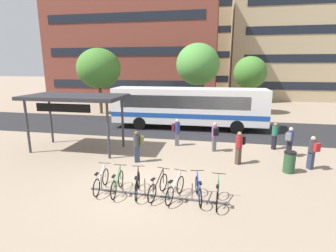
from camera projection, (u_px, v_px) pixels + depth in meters
ground at (137, 186)px, 10.92m from camera, size 200.00×200.00×0.00m
bus_lane_asphalt at (177, 127)px, 21.30m from camera, size 80.00×7.20×0.01m
city_bus at (189, 106)px, 20.73m from camera, size 12.07×2.78×3.20m
bike_rack at (156, 194)px, 10.04m from camera, size 5.52×0.28×0.70m
parked_bicycle_silver_0 at (101, 181)px, 10.51m from camera, size 0.52×1.72×0.99m
parked_bicycle_green_1 at (117, 184)px, 10.30m from camera, size 0.52×1.72×0.99m
parked_bicycle_black_2 at (137, 185)px, 10.17m from camera, size 0.56×1.70×0.99m
parked_bicycle_black_3 at (158, 187)px, 10.01m from camera, size 0.58×1.69×0.99m
parked_bicycle_silver_4 at (175, 189)px, 9.81m from camera, size 0.61×1.68×0.99m
parked_bicycle_blue_5 at (198, 190)px, 9.73m from camera, size 0.55×1.70×0.99m
parked_bicycle_green_6 at (218, 194)px, 9.46m from camera, size 0.52×1.72×0.99m
transit_shelter at (74, 99)px, 14.99m from camera, size 5.71×2.96×3.28m
commuter_olive_pack_0 at (137, 144)px, 13.47m from camera, size 0.60×0.50×1.68m
commuter_black_pack_1 at (215, 135)px, 15.18m from camera, size 0.45×0.59×1.73m
commuter_black_pack_2 at (239, 145)px, 13.21m from camera, size 0.57×0.60×1.71m
commuter_grey_pack_3 at (290, 140)px, 14.32m from camera, size 0.55×0.60×1.66m
commuter_maroon_pack_4 at (177, 130)px, 16.28m from camera, size 0.56×0.39×1.71m
commuter_navy_pack_5 at (275, 134)px, 15.61m from camera, size 0.54×0.60×1.63m
commuter_red_pack_6 at (312, 150)px, 12.52m from camera, size 0.53×0.61×1.65m
trash_bin at (289, 162)px, 12.25m from camera, size 0.55×0.55×1.03m
street_tree_0 at (198, 64)px, 25.55m from camera, size 4.22×4.22×7.08m
street_tree_1 at (250, 73)px, 26.79m from camera, size 3.34×3.34×5.88m
street_tree_2 at (99, 69)px, 26.61m from camera, size 4.45×4.45×6.68m
building_left_wing at (135, 42)px, 38.19m from camera, size 23.64×10.32×16.73m
building_right_wing at (325, 24)px, 38.64m from camera, size 26.63×11.71×22.00m
building_centre_block at (188, 47)px, 53.01m from camera, size 19.44×11.00×17.26m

